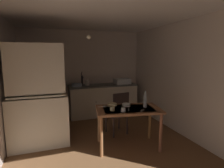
# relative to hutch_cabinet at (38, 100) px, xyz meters

# --- Properties ---
(ground_plane) EXTENTS (5.03, 5.03, 0.00)m
(ground_plane) POSITION_rel_hutch_cabinet_xyz_m (1.16, -0.26, -0.89)
(ground_plane) COLOR brown
(wall_back) EXTENTS (3.51, 0.10, 2.42)m
(wall_back) POSITION_rel_hutch_cabinet_xyz_m (1.16, 1.80, 0.31)
(wall_back) COLOR beige
(wall_back) RESTS_ON ground
(wall_right) EXTENTS (0.10, 4.13, 2.42)m
(wall_right) POSITION_rel_hutch_cabinet_xyz_m (2.92, -0.26, 0.31)
(wall_right) COLOR beige
(wall_right) RESTS_ON ground
(ceiling_slab) EXTENTS (3.51, 4.13, 0.10)m
(ceiling_slab) POSITION_rel_hutch_cabinet_xyz_m (1.16, -0.26, 1.57)
(ceiling_slab) COLOR white
(hutch_cabinet) EXTENTS (1.05, 0.44, 1.91)m
(hutch_cabinet) POSITION_rel_hutch_cabinet_xyz_m (0.00, 0.00, 0.00)
(hutch_cabinet) COLOR beige
(hutch_cabinet) RESTS_ON ground
(counter_cabinet) EXTENTS (1.93, 0.64, 0.87)m
(counter_cabinet) POSITION_rel_hutch_cabinet_xyz_m (1.66, 1.43, -0.46)
(counter_cabinet) COLOR beige
(counter_cabinet) RESTS_ON ground
(sink_basin) EXTENTS (0.44, 0.34, 0.15)m
(sink_basin) POSITION_rel_hutch_cabinet_xyz_m (2.26, 1.43, 0.06)
(sink_basin) COLOR white
(sink_basin) RESTS_ON counter_cabinet
(hand_pump) EXTENTS (0.05, 0.27, 0.39)m
(hand_pump) POSITION_rel_hutch_cabinet_xyz_m (1.07, 1.48, 0.15)
(hand_pump) COLOR #232328
(hand_pump) RESTS_ON counter_cabinet
(mixing_bowl_counter) EXTENTS (0.28, 0.28, 0.07)m
(mixing_bowl_counter) POSITION_rel_hutch_cabinet_xyz_m (0.91, 1.38, 0.02)
(mixing_bowl_counter) COLOR #9EB2C6
(mixing_bowl_counter) RESTS_ON counter_cabinet
(stoneware_crock) EXTENTS (0.12, 0.12, 0.15)m
(stoneware_crock) POSITION_rel_hutch_cabinet_xyz_m (1.22, 1.49, 0.05)
(stoneware_crock) COLOR beige
(stoneware_crock) RESTS_ON counter_cabinet
(dining_table) EXTENTS (1.27, 0.88, 0.74)m
(dining_table) POSITION_rel_hutch_cabinet_xyz_m (1.56, -0.56, -0.26)
(dining_table) COLOR brown
(dining_table) RESTS_ON ground
(chair_far_side) EXTENTS (0.47, 0.47, 0.94)m
(chair_far_side) POSITION_rel_hutch_cabinet_xyz_m (1.58, 0.00, -0.41)
(chair_far_side) COLOR #2D2221
(chair_far_side) RESTS_ON ground
(serving_bowl_wide) EXTENTS (0.15, 0.15, 0.05)m
(serving_bowl_wide) POSITION_rel_hutch_cabinet_xyz_m (1.59, -0.39, -0.13)
(serving_bowl_wide) COLOR white
(serving_bowl_wide) RESTS_ON dining_table
(soup_bowl_small) EXTENTS (0.17, 0.17, 0.05)m
(soup_bowl_small) POSITION_rel_hutch_cabinet_xyz_m (1.33, -0.30, -0.13)
(soup_bowl_small) COLOR beige
(soup_bowl_small) RESTS_ON dining_table
(mug_tall) EXTENTS (0.08, 0.08, 0.07)m
(mug_tall) POSITION_rel_hutch_cabinet_xyz_m (1.39, -0.73, -0.12)
(mug_tall) COLOR white
(mug_tall) RESTS_ON dining_table
(teacup_cream) EXTENTS (0.09, 0.09, 0.07)m
(teacup_cream) POSITION_rel_hutch_cabinet_xyz_m (1.24, -0.59, -0.12)
(teacup_cream) COLOR beige
(teacup_cream) RESTS_ON dining_table
(glass_bottle) EXTENTS (0.06, 0.06, 0.31)m
(glass_bottle) POSITION_rel_hutch_cabinet_xyz_m (1.88, -0.60, -0.03)
(glass_bottle) COLOR #B7BCC1
(glass_bottle) RESTS_ON dining_table
(table_knife) EXTENTS (0.19, 0.04, 0.00)m
(table_knife) POSITION_rel_hutch_cabinet_xyz_m (1.14, -0.30, -0.15)
(table_knife) COLOR silver
(table_knife) RESTS_ON dining_table
(teaspoon_near_bowl) EXTENTS (0.07, 0.13, 0.00)m
(teaspoon_near_bowl) POSITION_rel_hutch_cabinet_xyz_m (1.53, -0.63, -0.15)
(teaspoon_near_bowl) COLOR beige
(teaspoon_near_bowl) RESTS_ON dining_table
(teaspoon_by_cup) EXTENTS (0.12, 0.08, 0.00)m
(teaspoon_by_cup) POSITION_rel_hutch_cabinet_xyz_m (1.75, -0.75, -0.15)
(teaspoon_by_cup) COLOR beige
(teaspoon_by_cup) RESTS_ON dining_table
(pendant_bulb) EXTENTS (0.08, 0.08, 0.08)m
(pendant_bulb) POSITION_rel_hutch_cabinet_xyz_m (0.97, 0.01, 1.16)
(pendant_bulb) COLOR #F9EFCC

